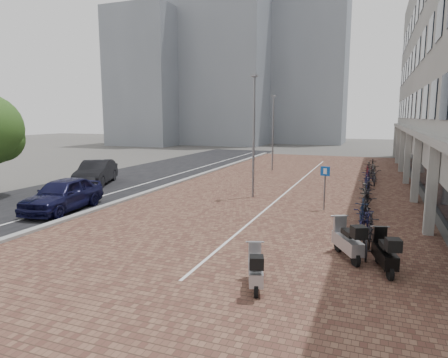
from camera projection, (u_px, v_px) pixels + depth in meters
The scene contains 16 objects.
ground at pixel (163, 240), 13.97m from camera, with size 140.00×140.00×0.00m, color #474442.
plaza_brick at pixel (289, 187), 24.33m from camera, with size 14.50×42.00×0.04m, color brown.
street_asphalt at pixel (136, 178), 28.21m from camera, with size 8.00×50.00×0.03m, color black.
curb at pixel (185, 180), 26.82m from camera, with size 0.35×42.00×0.14m, color gray.
lane_line at pixel (161, 179), 27.50m from camera, with size 0.12×44.00×0.00m, color white.
parking_line at pixel (292, 187), 24.26m from camera, with size 0.10×30.00×0.00m, color white.
bg_towers at pixel (236, 54), 61.99m from camera, with size 33.00×23.00×32.00m.
car_navy at pixel (63, 194), 18.18m from camera, with size 1.82×4.53×1.54m, color black.
car_dark at pixel (96, 172), 25.30m from camera, with size 1.64×4.72×1.55m, color black.
scooter_front at pixel (347, 240), 12.00m from camera, with size 0.57×1.82×1.25m, color #A1A1A6, non-canonical shape.
scooter_mid at pixel (385, 252), 11.01m from camera, with size 0.54×1.72×1.18m, color black, non-canonical shape.
scooter_back at pixel (255, 268), 9.98m from camera, with size 0.49×1.57×1.08m, color #A7A8AD, non-canonical shape.
parking_sign at pixel (325, 182), 18.12m from camera, with size 0.43×0.13×2.07m.
lamp_near at pixel (254, 138), 20.81m from camera, with size 0.12×0.12×6.40m, color slate.
lamp_far at pixel (273, 134), 31.46m from camera, with size 0.12×0.12×5.91m, color gray.
bike_row at pixel (369, 187), 21.38m from camera, with size 1.19×21.43×1.05m.
Camera 1 is at (6.80, -11.81, 4.32)m, focal length 31.73 mm.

